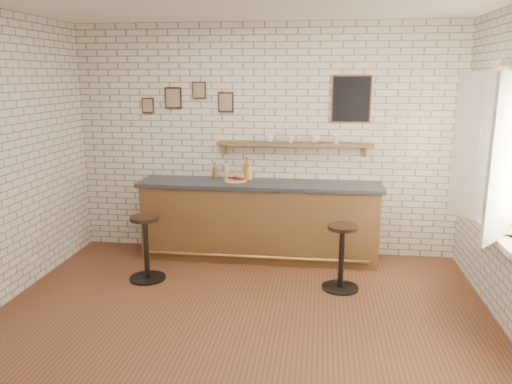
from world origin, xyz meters
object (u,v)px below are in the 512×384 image
Objects in this scene: sandwich_plate at (236,181)px; shelf_cup_d at (336,139)px; shelf_cup_a at (270,138)px; shelf_cup_c at (315,139)px; bitters_bottle_white at (226,172)px; bitters_bottle_amber at (247,171)px; bar_counter at (259,220)px; ciabatta_sandwich at (237,177)px; bar_stool_right at (341,255)px; condiment_bottle_yellow at (250,173)px; bar_stool_left at (146,246)px; shelf_cup_b at (291,139)px; book_lower at (497,231)px; book_upper at (498,230)px; bitters_bottle_brown at (215,172)px.

shelf_cup_d is (1.27, 0.16, 0.53)m from sandwich_plate.
shelf_cup_a is 1.02× the size of shelf_cup_c.
bitters_bottle_white is 0.82× the size of bitters_bottle_amber.
bar_counter is 11.75× the size of ciabatta_sandwich.
bitters_bottle_amber is 0.39× the size of bar_stool_right.
ciabatta_sandwich is 0.66m from shelf_cup_a.
bar_stool_right is (1.18, -1.03, -0.70)m from condiment_bottle_yellow.
sandwich_plate is 0.38× the size of bar_stool_right.
shelf_cup_b is at bearing 34.21° from bar_stool_left.
bar_counter is 15.40× the size of book_lower.
bar_stool_left is at bearing 165.15° from shelf_cup_b.
book_lower is at bearing -35.19° from shelf_cup_a.
book_lower is at bearing 103.37° from book_upper.
bitters_bottle_amber reaches higher than bar_stool_left.
condiment_bottle_yellow is at bearing 0.00° from bitters_bottle_amber.
bitters_bottle_white reaches higher than bar_stool_right.
shelf_cup_b is at bearing -169.78° from shelf_cup_d.
bitters_bottle_amber reaches higher than ciabatta_sandwich.
sandwich_plate is 2.18× the size of shelf_cup_a.
bar_stool_left is at bearing -139.42° from shelf_cup_a.
ciabatta_sandwich is (-0.30, 0.04, 0.56)m from bar_counter.
shelf_cup_a is at bearing 39.32° from bar_stool_left.
bitters_bottle_amber reaches higher than bar_counter.
shelf_cup_d is at bearing 1.42° from bitters_bottle_brown.
sandwich_plate is 0.37× the size of bar_stool_left.
sandwich_plate is at bearing 173.12° from bar_counter.
bar_stool_right is at bearing -41.06° from condiment_bottle_yellow.
shelf_cup_a reaches higher than condiment_bottle_yellow.
shelf_cup_d is at bearing 131.89° from book_lower.
ciabatta_sandwich is 1.16× the size of book_upper.
book_upper is (0.00, -0.02, 0.02)m from book_lower.
sandwich_plate is 2.64× the size of shelf_cup_d.
bitters_bottle_amber reaches higher than sandwich_plate.
bitters_bottle_brown is 1.08× the size of condiment_bottle_yellow.
bitters_bottle_white is 1.85× the size of shelf_cup_a.
bitters_bottle_amber is at bearing 47.57° from ciabatta_sandwich.
condiment_bottle_yellow is (0.16, 0.12, 0.08)m from sandwich_plate.
shelf_cup_c is (0.58, 0.00, -0.00)m from shelf_cup_a.
book_lower is at bearing -9.61° from bar_stool_left.
shelf_cup_a is at bearing 156.53° from book_upper.
condiment_bottle_yellow is 1.71m from bar_stool_right.
sandwich_plate is at bearing 146.08° from bar_stool_right.
bar_counter is 0.77m from bitters_bottle_white.
shelf_cup_b is (0.68, 0.16, 0.48)m from ciabatta_sandwich.
bitters_bottle_amber is 0.05m from condiment_bottle_yellow.
bitters_bottle_brown is at bearing 164.16° from book_upper.
bar_counter is 24.73× the size of shelf_cup_c.
bitters_bottle_amber is (0.12, 0.12, 0.11)m from sandwich_plate.
condiment_bottle_yellow reaches higher than ciabatta_sandwich.
book_lower is at bearing -30.10° from bitters_bottle_white.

